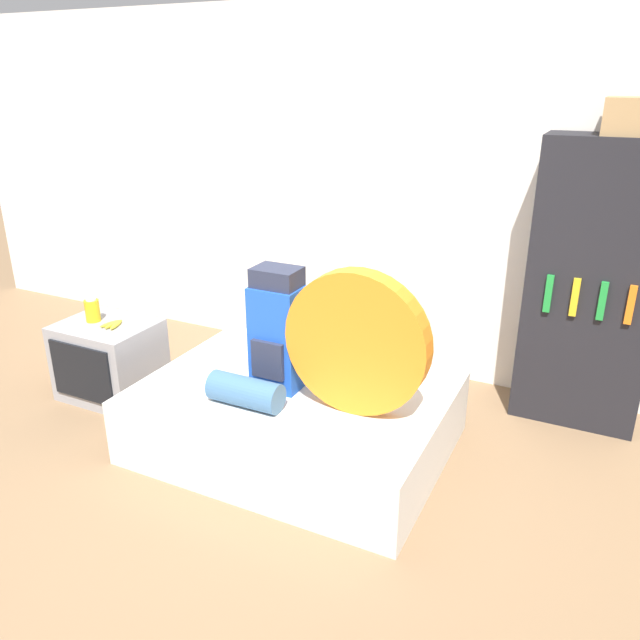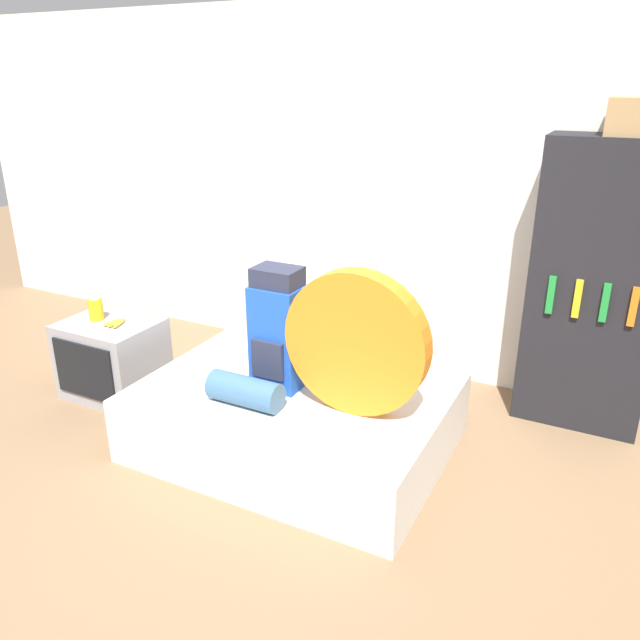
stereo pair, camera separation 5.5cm
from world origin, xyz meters
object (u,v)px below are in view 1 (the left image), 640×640
object	(u,v)px
backpack	(277,331)
bookshelf	(592,287)
cardboard_box	(634,116)
television	(110,360)
sleeping_roll	(245,392)
canister	(92,310)
tent_bag	(357,343)

from	to	relation	value
backpack	bookshelf	size ratio (longest dim) A/B	0.40
cardboard_box	television	bearing A→B (deg)	-159.50
backpack	television	xyz separation A→B (m)	(-1.37, 0.04, -0.48)
sleeping_roll	bookshelf	xyz separation A→B (m)	(1.60, 1.44, 0.41)
sleeping_roll	canister	xyz separation A→B (m)	(-1.43, 0.33, 0.13)
backpack	tent_bag	xyz separation A→B (m)	(0.51, -0.05, 0.05)
canister	cardboard_box	world-z (taller)	cardboard_box
backpack	sleeping_roll	bearing A→B (deg)	-99.25
backpack	sleeping_roll	distance (m)	0.39
canister	bookshelf	distance (m)	3.24
sleeping_roll	canister	size ratio (longest dim) A/B	2.54
bookshelf	cardboard_box	world-z (taller)	cardboard_box
bookshelf	cardboard_box	xyz separation A→B (m)	(0.07, -0.00, 1.00)
sleeping_roll	television	size ratio (longest dim) A/B	0.67
backpack	tent_bag	world-z (taller)	tent_bag
cardboard_box	bookshelf	bearing A→B (deg)	177.65
sleeping_roll	canister	world-z (taller)	canister
sleeping_roll	television	bearing A→B (deg)	166.43
television	cardboard_box	bearing A→B (deg)	20.50
bookshelf	television	bearing A→B (deg)	-159.02
canister	bookshelf	xyz separation A→B (m)	(3.03, 1.11, 0.28)
canister	bookshelf	size ratio (longest dim) A/B	0.09
tent_bag	television	size ratio (longest dim) A/B	1.26
television	canister	distance (m)	0.36
canister	cardboard_box	distance (m)	3.53
tent_bag	canister	world-z (taller)	tent_bag
television	cardboard_box	xyz separation A→B (m)	(2.99, 1.12, 1.62)
backpack	sleeping_roll	world-z (taller)	backpack
canister	backpack	bearing A→B (deg)	-1.61
backpack	tent_bag	size ratio (longest dim) A/B	0.91
backpack	tent_bag	distance (m)	0.52
backpack	cardboard_box	distance (m)	2.30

